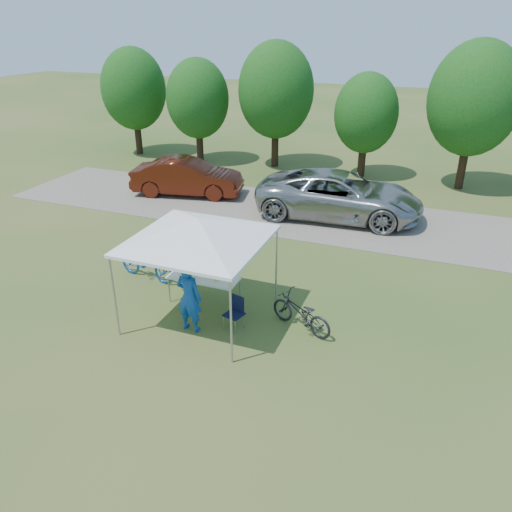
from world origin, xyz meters
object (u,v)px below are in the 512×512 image
Objects in this scene: bike_dark at (301,313)px; sedan at (187,177)px; cooler at (188,268)px; bike_blue at (147,263)px; folding_chair at (235,309)px; folding_table at (204,278)px; cyclist at (189,297)px; minivan at (339,195)px.

sedan is at bearing -115.78° from bike_dark.
bike_dark is at bearing -5.62° from cooler.
folding_chair is at bearing -103.40° from bike_blue.
folding_chair reaches higher than folding_table.
sedan is at bearing -56.69° from cyclist.
bike_dark is 0.38× the size of sedan.
folding_chair is at bearing -157.57° from sedan.
folding_table is 0.40× the size of sedan.
cooler is at bearing -180.00° from folding_table.
folding_table is 1.07× the size of bike_dark.
cooler is at bearing 159.26° from minivan.
sedan is (-4.74, 7.90, 0.06)m from folding_table.
sedan is (-5.99, 8.68, 0.31)m from folding_chair.
bike_blue is at bearing 163.99° from folding_table.
minivan is at bearing -21.85° from bike_blue.
folding_table is at bearing 162.41° from minivan.
folding_table is 0.30× the size of minivan.
cyclist is (-0.98, -0.52, 0.43)m from folding_chair.
minivan reaches higher than cooler.
bike_blue is 7.70m from sedan.
sedan reaches higher than cooler.
folding_table is 2.30m from bike_blue.
cyclist is at bearing -61.07° from cooler.
folding_chair is (1.25, -0.78, -0.25)m from folding_table.
bike_blue is 0.41× the size of sedan.
bike_dark is 0.28× the size of minivan.
folding_table is 7.87m from minivan.
folding_table is at bearing -161.20° from sedan.
cyclist is at bearing -163.62° from sedan.
bike_dark is 11.16m from sedan.
cooler is at bearing -163.68° from sedan.
cooler is at bearing 170.36° from folding_chair.
bike_blue is (-2.47, 1.93, -0.41)m from cyclist.
minivan is 1.33× the size of sedan.
cooler is 7.99m from minivan.
minivan is at bearing -95.93° from cyclist.
bike_dark is at bearing -6.53° from folding_table.
cyclist is (0.72, -1.30, -0.04)m from cooler.
folding_chair is 0.45× the size of cyclist.
cooler is 1.48m from cyclist.
bike_dark is (3.25, -0.32, -0.49)m from cooler.
folding_chair is at bearing 171.96° from minivan.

